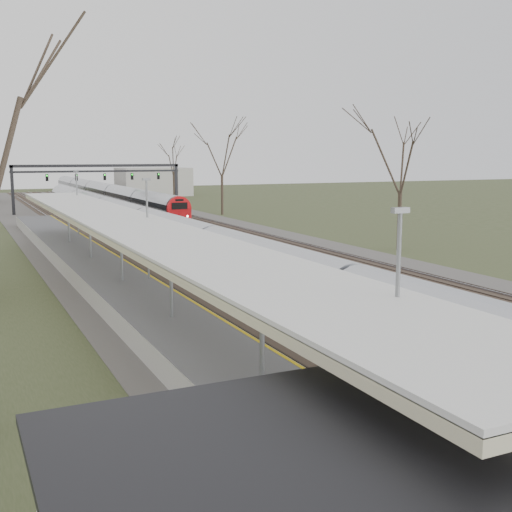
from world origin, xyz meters
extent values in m
cube|color=#474442|center=(0.00, 55.00, 0.05)|extent=(24.00, 160.00, 0.10)
cube|color=#4C3828|center=(-6.00, 55.00, 0.09)|extent=(2.60, 160.00, 0.06)
cube|color=gray|center=(-6.72, 55.00, 0.16)|extent=(0.07, 160.00, 0.12)
cube|color=gray|center=(-5.28, 55.00, 0.16)|extent=(0.07, 160.00, 0.12)
cube|color=#4C3828|center=(-2.50, 55.00, 0.09)|extent=(2.60, 160.00, 0.06)
cube|color=gray|center=(-3.22, 55.00, 0.16)|extent=(0.07, 160.00, 0.12)
cube|color=gray|center=(-1.78, 55.00, 0.16)|extent=(0.07, 160.00, 0.12)
cube|color=#4C3828|center=(1.00, 55.00, 0.09)|extent=(2.60, 160.00, 0.06)
cube|color=gray|center=(0.28, 55.00, 0.16)|extent=(0.07, 160.00, 0.12)
cube|color=gray|center=(1.72, 55.00, 0.16)|extent=(0.07, 160.00, 0.12)
cube|color=#4C3828|center=(4.50, 55.00, 0.09)|extent=(2.60, 160.00, 0.06)
cube|color=gray|center=(3.78, 55.00, 0.16)|extent=(0.07, 160.00, 0.12)
cube|color=gray|center=(5.22, 55.00, 0.16)|extent=(0.07, 160.00, 0.12)
cube|color=#4C3828|center=(8.00, 55.00, 0.09)|extent=(2.60, 160.00, 0.06)
cube|color=gray|center=(7.28, 55.00, 0.16)|extent=(0.07, 160.00, 0.12)
cube|color=gray|center=(8.72, 55.00, 0.16)|extent=(0.07, 160.00, 0.12)
cube|color=#9E9B93|center=(-9.05, 37.50, 0.50)|extent=(3.50, 69.00, 1.00)
cylinder|color=slate|center=(-9.05, 10.00, 2.50)|extent=(0.14, 0.14, 3.00)
cylinder|color=slate|center=(-9.05, 18.00, 2.50)|extent=(0.14, 0.14, 3.00)
cylinder|color=slate|center=(-9.05, 26.00, 2.50)|extent=(0.14, 0.14, 3.00)
cylinder|color=slate|center=(-9.05, 34.00, 2.50)|extent=(0.14, 0.14, 3.00)
cylinder|color=slate|center=(-9.05, 42.00, 2.50)|extent=(0.14, 0.14, 3.00)
cylinder|color=slate|center=(-9.05, 50.00, 2.50)|extent=(0.14, 0.14, 3.00)
cube|color=silver|center=(-9.05, 33.00, 4.05)|extent=(4.10, 50.00, 0.12)
cube|color=beige|center=(-9.05, 33.00, 3.88)|extent=(4.10, 50.00, 0.25)
cube|color=black|center=(-10.00, 85.00, 3.00)|extent=(0.35, 0.35, 6.00)
cube|color=black|center=(10.50, 85.00, 3.00)|extent=(0.35, 0.35, 6.00)
cube|color=black|center=(0.25, 85.00, 5.90)|extent=(21.00, 0.35, 0.35)
cube|color=black|center=(0.25, 85.00, 5.20)|extent=(21.00, 0.25, 0.25)
cube|color=black|center=(-6.00, 84.80, 4.50)|extent=(0.32, 0.22, 0.85)
sphere|color=#0CFF19|center=(-6.00, 84.66, 4.75)|extent=(0.16, 0.16, 0.16)
cube|color=black|center=(-2.50, 84.80, 4.50)|extent=(0.32, 0.22, 0.85)
sphere|color=#0CFF19|center=(-2.50, 84.66, 4.75)|extent=(0.16, 0.16, 0.16)
cube|color=black|center=(1.00, 84.80, 4.50)|extent=(0.32, 0.22, 0.85)
sphere|color=#0CFF19|center=(1.00, 84.66, 4.75)|extent=(0.16, 0.16, 0.16)
cube|color=black|center=(4.50, 84.80, 4.50)|extent=(0.32, 0.22, 0.85)
sphere|color=#0CFF19|center=(4.50, 84.66, 4.75)|extent=(0.16, 0.16, 0.16)
cube|color=black|center=(8.00, 84.80, 4.50)|extent=(0.32, 0.22, 0.85)
sphere|color=#0CFF19|center=(8.00, 84.66, 4.75)|extent=(0.16, 0.16, 0.16)
cylinder|color=#2D231C|center=(14.00, 42.00, 2.25)|extent=(0.30, 0.30, 4.50)
cube|color=#9A9CA3|center=(-2.50, 53.29, 1.10)|extent=(2.55, 90.00, 1.60)
cylinder|color=#9A9CA3|center=(-2.50, 53.29, 1.75)|extent=(2.60, 89.70, 2.60)
cube|color=black|center=(-2.50, 53.29, 1.85)|extent=(2.62, 89.40, 0.55)
cube|color=black|center=(-2.50, 53.29, 0.17)|extent=(1.80, 89.00, 0.35)
cube|color=#9A9CA3|center=(4.50, 103.37, 1.10)|extent=(2.55, 75.00, 1.60)
cylinder|color=#9A9CA3|center=(4.50, 103.37, 1.75)|extent=(2.60, 74.70, 2.60)
cube|color=black|center=(4.50, 103.37, 1.85)|extent=(2.62, 74.40, 0.55)
cube|color=#B30A0E|center=(4.50, 65.97, 1.05)|extent=(2.55, 0.50, 1.50)
cylinder|color=#B30A0E|center=(4.50, 66.02, 1.75)|extent=(2.60, 0.60, 2.60)
cube|color=black|center=(4.50, 65.75, 2.05)|extent=(1.70, 0.12, 0.70)
sphere|color=white|center=(3.65, 65.77, 0.95)|extent=(0.22, 0.22, 0.22)
sphere|color=white|center=(5.35, 65.77, 0.95)|extent=(0.22, 0.22, 0.22)
cube|color=black|center=(4.50, 103.37, 0.17)|extent=(1.80, 74.00, 0.35)
camera|label=1|loc=(-16.31, 2.93, 7.16)|focal=45.00mm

